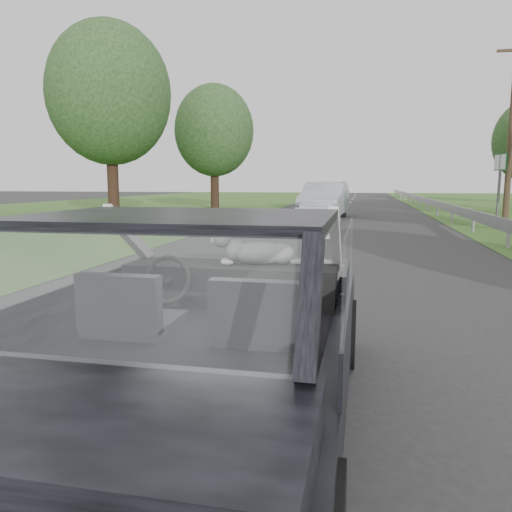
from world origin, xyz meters
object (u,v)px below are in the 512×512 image
at_px(other_car, 325,200).
at_px(highway_sign, 499,189).
at_px(subject_car, 207,322).
at_px(cat, 261,252).
at_px(utility_pole, 512,128).

bearing_deg(other_car, highway_sign, -4.73).
bearing_deg(highway_sign, other_car, 161.66).
relative_size(subject_car, cat, 6.16).
distance_m(subject_car, utility_pole, 20.26).
bearing_deg(other_car, cat, -83.22).
xyz_separation_m(subject_car, other_car, (-0.71, 19.26, 0.08)).
relative_size(cat, highway_sign, 0.24).
height_order(subject_car, cat, subject_car).
relative_size(subject_car, other_car, 0.82).
height_order(subject_car, utility_pole, utility_pole).
relative_size(other_car, utility_pole, 0.66).
height_order(other_car, highway_sign, highway_sign).
relative_size(cat, other_car, 0.13).
distance_m(cat, utility_pole, 19.53).
bearing_deg(subject_car, highway_sign, 71.41).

